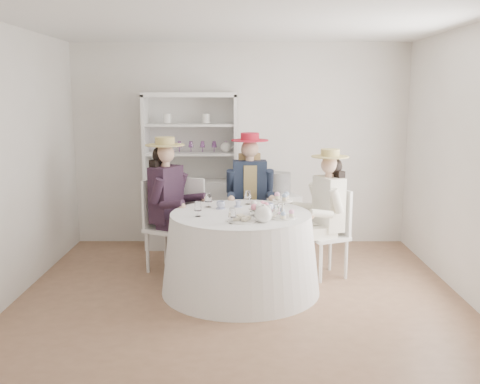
{
  "coord_description": "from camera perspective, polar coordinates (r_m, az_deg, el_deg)",
  "views": [
    {
      "loc": [
        0.01,
        -5.23,
        2.03
      ],
      "look_at": [
        0.0,
        0.1,
        1.05
      ],
      "focal_mm": 40.0,
      "sensor_mm": 36.0,
      "label": 1
    }
  ],
  "objects": [
    {
      "name": "teacup_a",
      "position": [
        5.67,
        -2.06,
        -1.44
      ],
      "size": [
        0.11,
        0.11,
        0.07
      ],
      "primitive_type": "imported",
      "rotation": [
        0.0,
        0.0,
        -0.19
      ],
      "color": "white",
      "rests_on": "tea_table"
    },
    {
      "name": "cupcake_stand",
      "position": [
        5.25,
        4.57,
        -1.82
      ],
      "size": [
        0.27,
        0.27,
        0.25
      ],
      "rotation": [
        0.0,
        0.0,
        -0.36
      ],
      "color": "white",
      "rests_on": "tea_table"
    },
    {
      "name": "ground",
      "position": [
        5.61,
        -0.0,
        -10.8
      ],
      "size": [
        4.5,
        4.5,
        0.0
      ],
      "primitive_type": "plane",
      "color": "brown",
      "rests_on": "ground"
    },
    {
      "name": "guest_mid",
      "position": [
        6.48,
        1.05,
        0.29
      ],
      "size": [
        0.57,
        0.59,
        1.57
      ],
      "rotation": [
        0.0,
        0.0,
        0.04
      ],
      "color": "silver",
      "rests_on": "ground"
    },
    {
      "name": "flower_arrangement",
      "position": [
        5.39,
        2.21,
        -1.57
      ],
      "size": [
        0.17,
        0.17,
        0.06
      ],
      "rotation": [
        0.0,
        0.0,
        -0.34
      ],
      "color": "pink",
      "rests_on": "tea_table"
    },
    {
      "name": "hatbox",
      "position": [
        7.08,
        4.24,
        0.89
      ],
      "size": [
        0.32,
        0.32,
        0.29
      ],
      "primitive_type": "cylinder",
      "rotation": [
        0.0,
        0.0,
        0.1
      ],
      "color": "black",
      "rests_on": "side_table"
    },
    {
      "name": "ceiling",
      "position": [
        5.27,
        -0.0,
        17.72
      ],
      "size": [
        4.5,
        4.5,
        0.0
      ],
      "primitive_type": "plane",
      "rotation": [
        3.14,
        0.0,
        0.0
      ],
      "color": "white",
      "rests_on": "wall_back"
    },
    {
      "name": "guest_left",
      "position": [
        6.14,
        -7.67,
        -0.5
      ],
      "size": [
        0.66,
        0.6,
        1.55
      ],
      "rotation": [
        0.0,
        0.0,
        1.09
      ],
      "color": "silver",
      "rests_on": "ground"
    },
    {
      "name": "sandwich_plate",
      "position": [
        5.11,
        0.18,
        -2.98
      ],
      "size": [
        0.28,
        0.28,
        0.06
      ],
      "rotation": [
        0.0,
        0.0,
        0.07
      ],
      "color": "white",
      "rests_on": "tea_table"
    },
    {
      "name": "side_table",
      "position": [
        7.18,
        4.19,
        -3.07
      ],
      "size": [
        0.59,
        0.59,
        0.72
      ],
      "primitive_type": "cube",
      "rotation": [
        0.0,
        0.0,
        0.33
      ],
      "color": "silver",
      "rests_on": "ground"
    },
    {
      "name": "spare_chair",
      "position": [
        6.5,
        -5.01,
        -2.61
      ],
      "size": [
        0.57,
        0.57,
        1.06
      ],
      "rotation": [
        0.0,
        0.0,
        2.77
      ],
      "color": "silver",
      "rests_on": "ground"
    },
    {
      "name": "hutch",
      "position": [
        7.15,
        -5.14,
        -0.11
      ],
      "size": [
        1.37,
        0.87,
        2.05
      ],
      "rotation": [
        0.0,
        0.0,
        0.37
      ],
      "color": "silver",
      "rests_on": "ground"
    },
    {
      "name": "guest_right",
      "position": [
        5.98,
        9.23,
        -1.47
      ],
      "size": [
        0.6,
        0.55,
        1.44
      ],
      "rotation": [
        0.0,
        0.0,
        -1.16
      ],
      "color": "silver",
      "rests_on": "ground"
    },
    {
      "name": "table_teapot",
      "position": [
        5.08,
        2.53,
        -2.38
      ],
      "size": [
        0.24,
        0.17,
        0.18
      ],
      "rotation": [
        0.0,
        0.0,
        0.16
      ],
      "color": "white",
      "rests_on": "tea_table"
    },
    {
      "name": "wall_right",
      "position": [
        5.73,
        23.15,
        2.76
      ],
      "size": [
        0.0,
        4.5,
        4.5
      ],
      "primitive_type": "plane",
      "rotation": [
        1.57,
        0.0,
        -1.57
      ],
      "color": "silver",
      "rests_on": "ground"
    },
    {
      "name": "wall_left",
      "position": [
        5.74,
        -23.12,
        2.78
      ],
      "size": [
        0.0,
        4.5,
        4.5
      ],
      "primitive_type": "plane",
      "rotation": [
        1.57,
        0.0,
        1.57
      ],
      "color": "silver",
      "rests_on": "ground"
    },
    {
      "name": "stemware_set",
      "position": [
        5.45,
        0.07,
        -1.49
      ],
      "size": [
        0.93,
        0.97,
        0.15
      ],
      "color": "white",
      "rests_on": "tea_table"
    },
    {
      "name": "teacup_b",
      "position": [
        5.76,
        -0.2,
        -1.31
      ],
      "size": [
        0.08,
        0.08,
        0.06
      ],
      "primitive_type": "imported",
      "rotation": [
        0.0,
        0.0,
        -0.28
      ],
      "color": "white",
      "rests_on": "tea_table"
    },
    {
      "name": "teacup_c",
      "position": [
        5.56,
        3.11,
        -1.67
      ],
      "size": [
        0.1,
        0.1,
        0.08
      ],
      "primitive_type": "imported",
      "rotation": [
        0.0,
        0.0,
        0.08
      ],
      "color": "white",
      "rests_on": "tea_table"
    },
    {
      "name": "tea_table",
      "position": [
        5.58,
        0.07,
        -6.44
      ],
      "size": [
        1.64,
        1.64,
        0.83
      ],
      "rotation": [
        0.0,
        0.0,
        0.01
      ],
      "color": "white",
      "rests_on": "ground"
    },
    {
      "name": "wall_back",
      "position": [
        7.26,
        0.03,
        5.04
      ],
      "size": [
        4.5,
        0.0,
        4.5
      ],
      "primitive_type": "plane",
      "rotation": [
        1.57,
        0.0,
        0.0
      ],
      "color": "silver",
      "rests_on": "ground"
    },
    {
      "name": "wall_front",
      "position": [
        3.3,
        -0.08,
        -1.46
      ],
      "size": [
        4.5,
        0.0,
        4.5
      ],
      "primitive_type": "plane",
      "rotation": [
        -1.57,
        0.0,
        0.0
      ],
      "color": "silver",
      "rests_on": "ground"
    },
    {
      "name": "flower_bowl",
      "position": [
        5.35,
        2.21,
        -2.25
      ],
      "size": [
        0.3,
        0.3,
        0.06
      ],
      "primitive_type": "imported",
      "rotation": [
        0.0,
        0.0,
        0.41
      ],
      "color": "white",
      "rests_on": "tea_table"
    }
  ]
}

